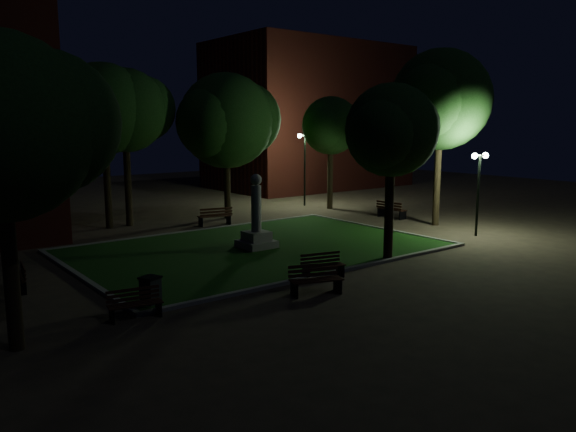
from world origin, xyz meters
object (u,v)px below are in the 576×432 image
at_px(bench_far_side, 215,217).
at_px(trash_bin, 151,291).
at_px(bench_near_left, 315,280).
at_px(monument, 256,227).
at_px(bench_west_near, 135,305).
at_px(bench_left_side, 17,279).
at_px(bench_near_right, 323,266).
at_px(bench_right_side, 391,210).

height_order(bench_far_side, trash_bin, bench_far_side).
bearing_deg(bench_near_left, monument, 90.54).
relative_size(bench_near_left, bench_west_near, 1.16).
bearing_deg(bench_near_left, bench_west_near, -174.88).
relative_size(bench_west_near, trash_bin, 1.73).
xyz_separation_m(bench_left_side, bench_far_side, (11.21, 6.36, 0.07)).
height_order(bench_near_right, bench_west_near, bench_near_right).
bearing_deg(bench_west_near, bench_far_side, 60.17).
distance_m(monument, bench_right_side, 11.02).
xyz_separation_m(monument, bench_right_side, (10.83, 1.95, -0.50)).
height_order(monument, bench_right_side, monument).
xyz_separation_m(bench_near_left, bench_left_side, (-7.44, 6.27, -0.05)).
bearing_deg(bench_near_right, bench_near_left, -123.50).
relative_size(bench_right_side, bench_far_side, 0.96).
xyz_separation_m(monument, bench_far_side, (1.54, 6.11, -0.49)).
xyz_separation_m(bench_west_near, bench_right_side, (18.53, 7.09, 0.07)).
bearing_deg(bench_west_near, bench_right_side, 30.51).
relative_size(monument, bench_far_side, 1.70).
distance_m(monument, trash_bin, 8.21).
relative_size(bench_near_left, bench_near_right, 1.10).
xyz_separation_m(bench_west_near, trash_bin, (0.80, 0.72, 0.07)).
height_order(bench_near_left, bench_right_side, bench_right_side).
relative_size(bench_left_side, trash_bin, 1.74).
bearing_deg(bench_right_side, bench_near_right, 117.08).
bearing_deg(bench_far_side, monument, 88.44).
height_order(bench_west_near, bench_left_side, bench_left_side).
distance_m(bench_west_near, bench_far_side, 14.55).
relative_size(monument, bench_west_near, 2.06).
relative_size(bench_west_near, bench_right_side, 0.85).
bearing_deg(trash_bin, bench_far_side, 51.27).
xyz_separation_m(monument, bench_near_right, (-0.74, -5.18, -0.56)).
distance_m(bench_near_left, trash_bin, 5.13).
distance_m(bench_left_side, bench_right_side, 20.62).
distance_m(monument, bench_far_side, 6.32).
relative_size(bench_near_left, bench_right_side, 0.99).
xyz_separation_m(bench_left_side, bench_right_side, (20.50, 2.21, 0.07)).
xyz_separation_m(bench_right_side, trash_bin, (-17.73, -6.37, -0.00)).
bearing_deg(bench_far_side, bench_near_left, 85.94).
height_order(bench_west_near, bench_right_side, bench_right_side).
bearing_deg(bench_far_side, bench_near_right, 91.15).
distance_m(bench_left_side, trash_bin, 5.00).
height_order(bench_near_left, bench_left_side, bench_near_left).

